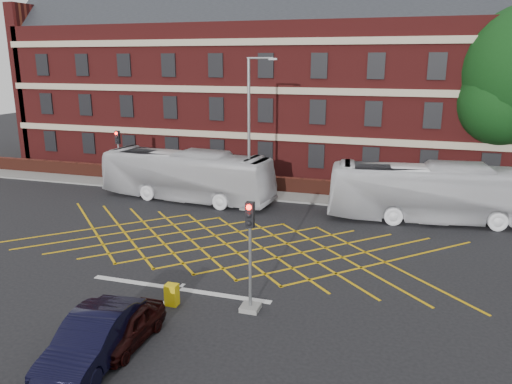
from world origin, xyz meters
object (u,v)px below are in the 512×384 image
(traffic_light_far, at_px, (120,165))
(street_lamp, at_px, (250,159))
(car_maroon, at_px, (126,327))
(traffic_light_near, at_px, (250,267))
(bus_right, at_px, (435,193))
(utility_cabinet, at_px, (172,295))
(car_navy, at_px, (93,339))
(direction_signs, at_px, (110,166))
(bus_left, at_px, (186,175))

(traffic_light_far, distance_m, street_lamp, 11.03)
(car_maroon, relative_size, traffic_light_near, 0.81)
(traffic_light_near, bearing_deg, bus_right, 63.20)
(street_lamp, relative_size, utility_cabinet, 10.88)
(car_navy, distance_m, utility_cabinet, 4.18)
(traffic_light_near, distance_m, street_lamp, 13.43)
(traffic_light_near, relative_size, direction_signs, 1.94)
(bus_left, distance_m, car_maroon, 17.85)
(direction_signs, distance_m, utility_cabinet, 21.25)
(car_navy, bearing_deg, direction_signs, 115.14)
(car_maroon, bearing_deg, bus_left, 109.40)
(car_navy, bearing_deg, street_lamp, 84.81)
(bus_left, height_order, street_lamp, street_lamp)
(utility_cabinet, bearing_deg, traffic_light_far, 127.88)
(bus_left, height_order, direction_signs, bus_left)
(car_maroon, relative_size, direction_signs, 1.57)
(car_maroon, relative_size, utility_cabinet, 4.01)
(traffic_light_far, bearing_deg, car_navy, -59.88)
(bus_right, distance_m, street_lamp, 11.19)
(bus_right, xyz_separation_m, direction_signs, (-23.37, 2.28, -0.33))
(bus_right, xyz_separation_m, street_lamp, (-11.04, -0.94, 1.55))
(street_lamp, height_order, utility_cabinet, street_lamp)
(bus_left, relative_size, direction_signs, 5.50)
(car_maroon, xyz_separation_m, direction_signs, (-13.27, 19.30, 0.79))
(bus_left, bearing_deg, traffic_light_near, -140.41)
(street_lamp, distance_m, utility_cabinet, 13.54)
(car_maroon, distance_m, street_lamp, 16.34)
(car_navy, bearing_deg, bus_right, 53.13)
(car_navy, distance_m, direction_signs, 24.22)
(car_maroon, relative_size, traffic_light_far, 0.81)
(car_navy, height_order, traffic_light_far, traffic_light_far)
(bus_left, height_order, utility_cabinet, bus_left)
(bus_right, height_order, traffic_light_near, traffic_light_near)
(bus_left, relative_size, car_maroon, 3.50)
(bus_left, bearing_deg, utility_cabinet, -151.05)
(bus_left, bearing_deg, traffic_light_far, 83.97)
(utility_cabinet, bearing_deg, car_maroon, -94.00)
(bus_left, bearing_deg, direction_signs, 78.27)
(traffic_light_far, relative_size, direction_signs, 1.94)
(direction_signs, bearing_deg, car_navy, -57.97)
(car_maroon, xyz_separation_m, traffic_light_far, (-11.67, 18.15, 1.18))
(car_navy, height_order, street_lamp, street_lamp)
(bus_right, height_order, car_navy, bus_right)
(car_navy, xyz_separation_m, traffic_light_far, (-11.24, 19.38, 0.99))
(bus_left, bearing_deg, car_navy, -157.69)
(car_navy, height_order, direction_signs, direction_signs)
(traffic_light_far, height_order, street_lamp, street_lamp)
(car_maroon, distance_m, traffic_light_near, 4.84)
(bus_left, distance_m, bus_right, 15.81)
(direction_signs, height_order, utility_cabinet, direction_signs)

